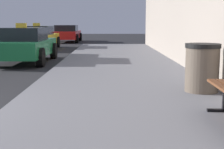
{
  "coord_description": "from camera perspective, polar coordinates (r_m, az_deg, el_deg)",
  "views": [
    {
      "loc": [
        3.65,
        -4.75,
        1.44
      ],
      "look_at": [
        3.69,
        1.48,
        0.48
      ],
      "focal_mm": 54.07,
      "sensor_mm": 36.0,
      "label": 1
    }
  ],
  "objects": [
    {
      "name": "car_red",
      "position": [
        25.78,
        -7.63,
        6.9
      ],
      "size": [
        1.96,
        4.52,
        1.27
      ],
      "color": "red",
      "rests_on": "ground_plane"
    },
    {
      "name": "car_green",
      "position": [
        12.67,
        -14.8,
        4.86
      ],
      "size": [
        1.97,
        4.06,
        1.43
      ],
      "color": "#196638",
      "rests_on": "ground_plane"
    },
    {
      "name": "car_yellow",
      "position": [
        19.0,
        -12.48,
        6.14
      ],
      "size": [
        1.98,
        4.14,
        1.43
      ],
      "color": "yellow",
      "rests_on": "ground_plane"
    },
    {
      "name": "trash_bin",
      "position": [
        6.55,
        15.0,
        1.14
      ],
      "size": [
        0.66,
        0.66,
        0.91
      ],
      "color": "brown",
      "rests_on": "sidewalk"
    },
    {
      "name": "sidewalk",
      "position": [
        4.96,
        3.71,
        -7.26
      ],
      "size": [
        4.0,
        32.0,
        0.15
      ],
      "primitive_type": "cube",
      "color": "slate",
      "rests_on": "ground_plane"
    }
  ]
}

